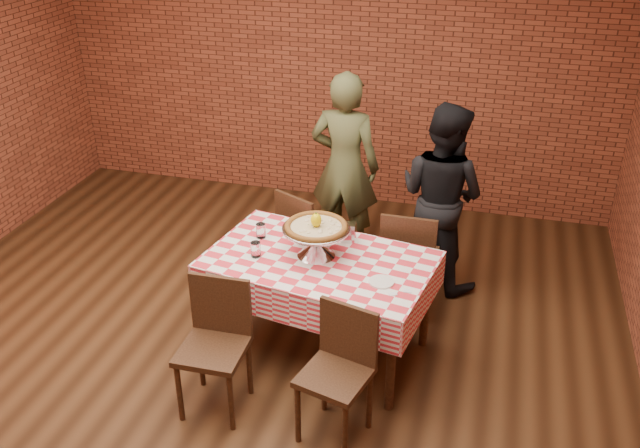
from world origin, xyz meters
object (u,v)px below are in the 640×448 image
(chair_near_right, at_px, (334,380))
(chair_far_right, at_px, (409,259))
(water_glass_right, at_px, (261,231))
(chair_far_left, at_px, (310,238))
(diner_black, at_px, (441,196))
(pizza, at_px, (316,227))
(water_glass_left, at_px, (256,249))
(pizza_stand, at_px, (316,242))
(chair_near_left, at_px, (213,352))
(diner_olive, at_px, (345,166))
(table, at_px, (320,305))
(condiment_caddy, at_px, (349,232))

(chair_near_right, bearing_deg, chair_far_right, 96.26)
(water_glass_right, xyz_separation_m, chair_far_left, (0.18, 0.64, -0.38))
(chair_near_right, relative_size, diner_black, 0.56)
(pizza, distance_m, water_glass_left, 0.44)
(pizza_stand, height_order, chair_near_right, pizza_stand)
(chair_near_left, bearing_deg, diner_olive, 80.46)
(pizza, bearing_deg, table, -49.26)
(chair_near_left, bearing_deg, table, 55.77)
(table, relative_size, water_glass_left, 13.93)
(pizza, distance_m, diner_olive, 1.40)
(diner_olive, bearing_deg, table, 99.39)
(chair_near_right, height_order, diner_black, diner_black)
(chair_far_left, bearing_deg, chair_near_right, 137.58)
(condiment_caddy, xyz_separation_m, diner_olive, (-0.30, 1.13, -0.00))
(water_glass_left, distance_m, water_glass_right, 0.27)
(chair_far_left, height_order, chair_far_right, chair_far_right)
(chair_far_left, xyz_separation_m, chair_far_right, (0.83, -0.13, 0.01))
(water_glass_left, xyz_separation_m, chair_far_left, (0.12, 0.90, -0.38))
(diner_olive, relative_size, diner_black, 1.07)
(pizza_stand, bearing_deg, diner_black, 57.45)
(table, xyz_separation_m, pizza_stand, (-0.03, 0.04, 0.49))
(chair_near_left, height_order, diner_olive, diner_olive)
(pizza, relative_size, chair_far_left, 0.49)
(pizza_stand, relative_size, chair_far_left, 0.54)
(pizza_stand, distance_m, diner_black, 1.34)
(table, distance_m, chair_far_right, 0.87)
(water_glass_right, bearing_deg, pizza_stand, -17.11)
(water_glass_left, bearing_deg, chair_near_right, -44.04)
(chair_near_right, bearing_deg, water_glass_right, 143.95)
(chair_far_right, bearing_deg, diner_black, -108.41)
(chair_near_left, relative_size, diner_olive, 0.53)
(water_glass_left, bearing_deg, pizza_stand, 17.48)
(water_glass_right, bearing_deg, chair_near_right, -50.90)
(water_glass_left, height_order, chair_near_right, water_glass_left)
(chair_far_left, distance_m, diner_black, 1.10)
(table, relative_size, chair_near_right, 1.73)
(chair_near_left, distance_m, diner_black, 2.27)
(pizza, xyz_separation_m, condiment_caddy, (0.17, 0.25, -0.14))
(water_glass_right, xyz_separation_m, diner_black, (1.17, 0.99, -0.04))
(condiment_caddy, height_order, chair_far_right, condiment_caddy)
(condiment_caddy, relative_size, chair_near_right, 0.16)
(condiment_caddy, distance_m, chair_far_left, 0.79)
(chair_far_right, xyz_separation_m, diner_black, (0.16, 0.49, 0.32))
(pizza_stand, bearing_deg, chair_near_left, -120.00)
(chair_near_right, distance_m, chair_far_left, 1.71)
(table, distance_m, water_glass_left, 0.61)
(pizza, relative_size, diner_olive, 0.26)
(table, distance_m, pizza_stand, 0.49)
(chair_far_left, bearing_deg, chair_far_right, -162.13)
(table, relative_size, diner_black, 0.96)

